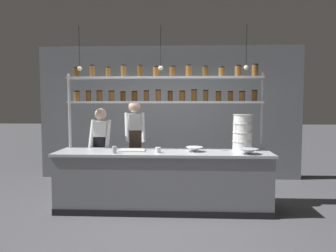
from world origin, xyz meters
TOP-DOWN VIEW (x-y plane):
  - ground_plane at (0.00, 0.00)m, footprint 40.00×40.00m
  - back_wall at (0.00, 2.16)m, footprint 5.73×0.12m
  - prep_counter at (0.00, -0.00)m, footprint 3.33×0.76m
  - spice_shelf_unit at (0.01, 0.33)m, footprint 3.21×0.28m
  - chef_left at (-1.12, 0.56)m, footprint 0.37×0.29m
  - chef_center at (-0.57, 0.82)m, footprint 0.41×0.34m
  - container_stack at (1.26, 0.25)m, footprint 0.33×0.33m
  - cutting_board at (-0.49, 0.01)m, footprint 0.40×0.26m
  - prep_bowl_near_left at (0.48, 0.00)m, footprint 0.27×0.27m
  - prep_bowl_center_front at (1.27, -0.20)m, footprint 0.29×0.29m
  - serving_cup_front at (-0.72, -0.22)m, footprint 0.07×0.07m
  - serving_cup_by_board at (-0.07, -0.16)m, footprint 0.09×0.09m
  - pendant_light_row at (-0.02, 0.00)m, footprint 2.62×0.07m

SIDE VIEW (x-z plane):
  - ground_plane at x=0.00m, z-range 0.00..0.00m
  - prep_counter at x=0.00m, z-range 0.00..0.92m
  - chef_left at x=-1.12m, z-range 0.11..1.69m
  - cutting_board at x=-0.49m, z-range 0.92..0.94m
  - prep_bowl_near_left at x=0.48m, z-range 0.92..0.99m
  - prep_bowl_center_front at x=1.27m, z-range 0.92..1.00m
  - serving_cup_by_board at x=-0.07m, z-range 0.92..1.00m
  - serving_cup_front at x=-0.72m, z-range 0.92..1.03m
  - chef_center at x=-0.57m, z-range 0.14..1.85m
  - container_stack at x=1.26m, z-range 0.92..1.49m
  - back_wall at x=0.00m, z-range 0.00..2.90m
  - spice_shelf_unit at x=0.01m, z-range 0.71..3.00m
  - pendant_light_row at x=-0.02m, z-range 1.90..2.58m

